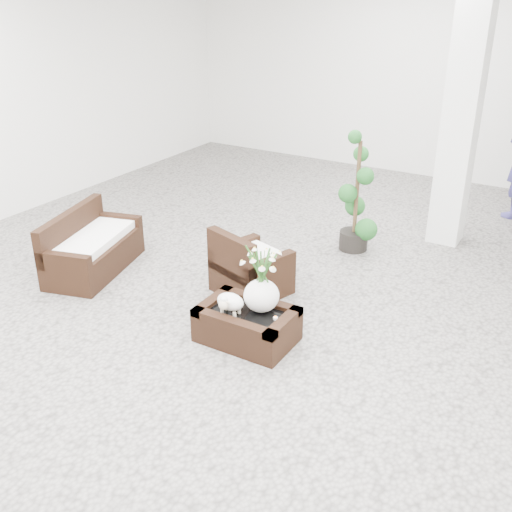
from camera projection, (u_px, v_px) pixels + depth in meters
The scene contains 9 objects.
ground at pixel (261, 305), 6.48m from camera, with size 11.00×11.00×0.00m, color gray.
column at pixel (463, 108), 7.36m from camera, with size 0.40×0.40×3.50m, color white.
coffee_table at pixel (247, 326), 5.79m from camera, with size 0.90×0.60×0.31m, color black.
sheep_figurine at pixel (230, 303), 5.66m from camera, with size 0.28×0.23×0.21m, color white.
planter_narcissus at pixel (262, 273), 5.59m from camera, with size 0.44×0.44×0.80m, color white, non-canonical shape.
tealight at pixel (276, 318), 5.60m from camera, with size 0.04×0.04×0.03m, color white.
armchair at pixel (252, 261), 6.61m from camera, with size 0.70×0.68×0.75m, color black.
loveseat at pixel (93, 242), 7.11m from camera, with size 1.35×0.65×0.72m, color black.
topiary at pixel (357, 193), 7.50m from camera, with size 0.40×0.40×1.52m, color #184B1B, non-canonical shape.
Camera 1 is at (2.87, -4.87, 3.21)m, focal length 42.40 mm.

